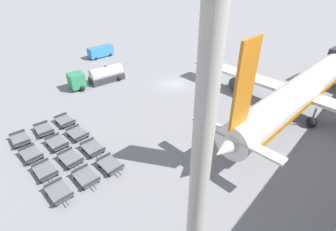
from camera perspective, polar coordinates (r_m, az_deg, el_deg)
ground_plane at (r=44.85m, az=1.50°, el=6.83°), size 500.00×500.00×0.00m
airplane at (r=40.33m, az=27.71°, el=5.33°), size 35.70×40.75×13.73m
fuel_tanker_primary at (r=46.33m, az=-14.70°, el=8.29°), size 4.47×9.56×2.84m
service_van at (r=58.53m, az=-14.46°, el=13.37°), size 2.80×5.38×2.21m
baggage_dolly_row_near_col_a at (r=35.52m, az=-29.48°, el=-4.56°), size 3.43×2.16×0.92m
baggage_dolly_row_near_col_b at (r=32.53m, az=-27.61°, el=-7.52°), size 3.37×1.96×0.92m
baggage_dolly_row_near_col_c at (r=29.77m, az=-25.17°, el=-10.86°), size 3.39×2.03×0.92m
baggage_dolly_row_near_col_d at (r=27.10m, az=-22.63°, el=-15.15°), size 3.39×2.02×0.92m
baggage_dolly_row_mid_a_col_a at (r=36.01m, az=-25.38°, el=-2.80°), size 3.43×2.17×0.92m
baggage_dolly_row_mid_a_col_b at (r=33.03m, az=-23.00°, el=-5.53°), size 3.38×1.99×0.92m
baggage_dolly_row_mid_a_col_c at (r=30.24m, az=-20.43°, el=-8.79°), size 3.37×1.96×0.92m
baggage_dolly_row_mid_a_col_d at (r=27.63m, az=-17.39°, el=-12.71°), size 3.40×2.03×0.92m
baggage_dolly_row_mid_b_col_a at (r=36.72m, az=-21.51°, el=-1.09°), size 3.38×1.99×0.92m
baggage_dolly_row_mid_b_col_b at (r=33.71m, az=-19.06°, el=-3.75°), size 3.37×1.96×0.92m
baggage_dolly_row_mid_b_col_c at (r=30.89m, az=-16.05°, el=-6.85°), size 3.39×2.02×0.92m
baggage_dolly_row_mid_b_col_d at (r=28.32m, az=-12.44°, el=-10.45°), size 3.38×2.00×0.92m
apron_light_mast at (r=6.87m, az=7.00°, el=-11.99°), size 2.00×0.70×25.53m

